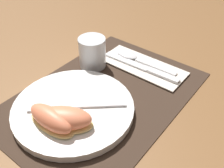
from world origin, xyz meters
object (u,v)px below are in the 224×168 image
Objects in this scene: knife at (142,67)px; citrus_wedge_0 at (51,119)px; citrus_wedge_1 at (64,119)px; fork at (70,106)px; spoon at (134,58)px; plate at (73,109)px; juice_glass at (92,54)px.

citrus_wedge_0 is at bearing 175.28° from knife.
citrus_wedge_0 and citrus_wedge_1 have the same top height.
citrus_wedge_0 reaches higher than fork.
spoon is 0.30m from citrus_wedge_0.
fork is at bearing 151.08° from plate.
citrus_wedge_0 is at bearing -157.90° from juice_glass.
plate is 3.25× the size of juice_glass.
juice_glass is at bearing 22.10° from citrus_wedge_0.
citrus_wedge_1 is at bearing -152.22° from juice_glass.
plate is at bearing -177.81° from spoon.
fork is at bearing 34.23° from citrus_wedge_1.
citrus_wedge_1 is at bearing -47.98° from citrus_wedge_0.
juice_glass is 0.13m from knife.
knife is 1.22× the size of spoon.
citrus_wedge_1 reaches higher than fork.
plate reaches higher than spoon.
citrus_wedge_1 is at bearing -152.41° from plate.
fork is (-0.01, 0.00, 0.01)m from plate.
juice_glass is 0.11m from spoon.
plate is 0.07m from citrus_wedge_0.
juice_glass is 0.36× the size of knife.
citrus_wedge_1 reaches higher than knife.
fork is (-0.22, 0.03, 0.01)m from knife.
knife is 0.22m from fork.
citrus_wedge_1 is (-0.04, -0.03, 0.01)m from fork.
juice_glass is 0.73× the size of citrus_wedge_0.
citrus_wedge_0 reaches higher than plate.
knife is 1.99× the size of citrus_wedge_0.
knife is 1.73× the size of citrus_wedge_1.
juice_glass reaches higher than fork.
citrus_wedge_1 is (-0.26, 0.01, 0.03)m from knife.
spoon is 1.42× the size of citrus_wedge_1.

